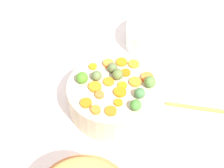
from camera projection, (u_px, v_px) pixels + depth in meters
name	position (u px, v px, depth m)	size (l,w,h in m)	color
tabletop	(115.00, 106.00, 1.06)	(2.40, 2.40, 0.02)	white
serving_bowl_carrots	(112.00, 97.00, 1.01)	(0.28, 0.28, 0.10)	#BEB191
carrot_slice_0	(86.00, 103.00, 0.93)	(0.03, 0.03, 0.01)	orange
carrot_slice_1	(108.00, 63.00, 1.03)	(0.03, 0.03, 0.01)	orange
carrot_slice_2	(126.00, 73.00, 1.01)	(0.03, 0.03, 0.01)	orange
carrot_slice_3	(134.00, 64.00, 1.03)	(0.04, 0.04, 0.01)	orange
carrot_slice_4	(100.00, 95.00, 0.95)	(0.03, 0.03, 0.01)	orange
carrot_slice_5	(93.00, 67.00, 1.02)	(0.03, 0.03, 0.01)	orange
carrot_slice_6	(118.00, 103.00, 0.93)	(0.03, 0.03, 0.01)	orange
carrot_slice_7	(96.00, 110.00, 0.91)	(0.03, 0.03, 0.01)	orange
carrot_slice_8	(147.00, 77.00, 0.99)	(0.04, 0.04, 0.01)	orange
carrot_slice_9	(109.00, 81.00, 0.98)	(0.03, 0.03, 0.01)	orange
carrot_slice_10	(120.00, 92.00, 0.95)	(0.04, 0.04, 0.01)	orange
carrot_slice_11	(123.00, 84.00, 0.97)	(0.03, 0.03, 0.01)	orange
carrot_slice_12	(95.00, 87.00, 0.97)	(0.04, 0.04, 0.01)	orange
carrot_slice_13	(122.00, 62.00, 1.04)	(0.04, 0.04, 0.01)	orange
carrot_slice_14	(111.00, 111.00, 0.91)	(0.03, 0.03, 0.01)	orange
carrot_slice_15	(135.00, 82.00, 0.98)	(0.04, 0.04, 0.01)	orange
brussels_sprout_0	(82.00, 78.00, 0.97)	(0.04, 0.04, 0.04)	#4B8824
brussels_sprout_1	(150.00, 82.00, 0.96)	(0.04, 0.04, 0.04)	#557F39
brussels_sprout_2	(140.00, 93.00, 0.94)	(0.03, 0.03, 0.03)	#43733F
brussels_sprout_3	(97.00, 75.00, 0.98)	(0.03, 0.03, 0.03)	#5D7240
brussels_sprout_4	(118.00, 75.00, 0.98)	(0.03, 0.03, 0.03)	#5B7237
brussels_sprout_5	(136.00, 105.00, 0.91)	(0.03, 0.03, 0.03)	#438333
brussels_sprout_6	(113.00, 68.00, 1.00)	(0.03, 0.03, 0.03)	#596B3C
wooden_spoon	(221.00, 111.00, 1.03)	(0.07, 0.26, 0.01)	#B18642
casserole_dish	(157.00, 36.00, 1.22)	(0.24, 0.24, 0.09)	white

